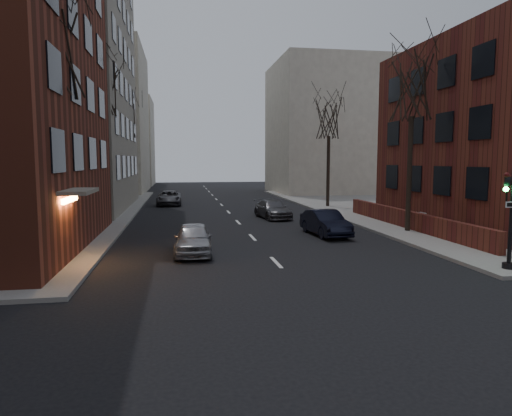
{
  "coord_description": "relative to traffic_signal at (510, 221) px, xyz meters",
  "views": [
    {
      "loc": [
        -3.76,
        -5.52,
        4.07
      ],
      "look_at": [
        -0.49,
        13.93,
        2.0
      ],
      "focal_mm": 32.0,
      "sensor_mm": 36.0,
      "label": 1
    }
  ],
  "objects": [
    {
      "name": "low_wall_right",
      "position": [
        1.36,
        10.01,
        -1.26
      ],
      "size": [
        0.35,
        16.0,
        1.0
      ],
      "primitive_type": "cube",
      "color": "maroon",
      "rests_on": "sidewalk_far_right"
    },
    {
      "name": "car_lane_far",
      "position": [
        -12.66,
        27.6,
        -1.26
      ],
      "size": [
        2.2,
        4.7,
        1.3
      ],
      "primitive_type": "imported",
      "rotation": [
        0.0,
        0.0,
        -0.01
      ],
      "color": "#414045",
      "rests_on": "ground"
    },
    {
      "name": "tree_right_b",
      "position": [
        0.86,
        23.01,
        5.68
      ],
      "size": [
        3.74,
        3.74,
        9.18
      ],
      "color": "#2D231C",
      "rests_on": "sidewalk_far_right"
    },
    {
      "name": "car_lane_gray",
      "position": [
        -5.27,
        16.74,
        -1.28
      ],
      "size": [
        2.31,
        4.54,
        1.26
      ],
      "primitive_type": "imported",
      "rotation": [
        0.0,
        0.0,
        0.13
      ],
      "color": "#47464C",
      "rests_on": "ground"
    },
    {
      "name": "building_distant_la",
      "position": [
        -22.94,
        46.01,
        7.09
      ],
      "size": [
        14.0,
        16.0,
        18.0
      ],
      "primitive_type": "cube",
      "color": "beige",
      "rests_on": "ground"
    },
    {
      "name": "parked_sedan",
      "position": [
        -3.94,
        9.02,
        -1.22
      ],
      "size": [
        1.81,
        4.31,
        1.39
      ],
      "primitive_type": "imported",
      "rotation": [
        0.0,
        0.0,
        0.08
      ],
      "color": "black",
      "rests_on": "ground"
    },
    {
      "name": "building_distant_ra",
      "position": [
        7.06,
        41.01,
        6.09
      ],
      "size": [
        14.0,
        14.0,
        16.0
      ],
      "primitive_type": "cube",
      "color": "beige",
      "rests_on": "ground"
    },
    {
      "name": "streetlamp_near",
      "position": [
        -16.14,
        13.01,
        2.33
      ],
      "size": [
        0.36,
        0.36,
        6.28
      ],
      "color": "black",
      "rests_on": "sidewalk_far_left"
    },
    {
      "name": "tree_right_a",
      "position": [
        0.86,
        9.01,
        6.12
      ],
      "size": [
        3.96,
        3.96,
        9.72
      ],
      "color": "#2D231C",
      "rests_on": "sidewalk_far_right"
    },
    {
      "name": "streetlamp_far",
      "position": [
        -16.14,
        33.01,
        2.33
      ],
      "size": [
        0.36,
        0.36,
        6.28
      ],
      "color": "black",
      "rests_on": "sidewalk_far_left"
    },
    {
      "name": "tree_left_c",
      "position": [
        -16.74,
        31.01,
        6.12
      ],
      "size": [
        3.96,
        3.96,
        9.72
      ],
      "color": "#2D231C",
      "rests_on": "sidewalk_far_left"
    },
    {
      "name": "building_left_tan",
      "position": [
        -24.94,
        25.01,
        12.09
      ],
      "size": [
        18.0,
        18.0,
        28.0
      ],
      "primitive_type": "cube",
      "color": "gray",
      "rests_on": "ground"
    },
    {
      "name": "tree_left_b",
      "position": [
        -16.74,
        17.01,
        7.0
      ],
      "size": [
        4.4,
        4.4,
        10.8
      ],
      "color": "#2D231C",
      "rests_on": "sidewalk_far_left"
    },
    {
      "name": "traffic_signal",
      "position": [
        0.0,
        0.0,
        0.0
      ],
      "size": [
        0.76,
        0.44,
        4.0
      ],
      "color": "black",
      "rests_on": "sidewalk_far_right"
    },
    {
      "name": "tree_left_a",
      "position": [
        -16.74,
        5.01,
        6.56
      ],
      "size": [
        4.18,
        4.18,
        10.26
      ],
      "color": "#2D231C",
      "rests_on": "sidewalk_far_left"
    },
    {
      "name": "sandwich_board",
      "position": [
        1.82,
        9.26,
        -1.27
      ],
      "size": [
        0.49,
        0.65,
        0.98
      ],
      "primitive_type": "cube",
      "rotation": [
        0.0,
        0.0,
        0.1
      ],
      "color": "silver",
      "rests_on": "sidewalk_far_right"
    },
    {
      "name": "car_lane_silver",
      "position": [
        -11.15,
        5.23,
        -1.24
      ],
      "size": [
        1.73,
        3.99,
        1.34
      ],
      "primitive_type": "imported",
      "rotation": [
        0.0,
        0.0,
        -0.04
      ],
      "color": "#9A9A9F",
      "rests_on": "ground"
    },
    {
      "name": "building_distant_lb",
      "position": [
        -20.94,
        63.01,
        5.09
      ],
      "size": [
        10.0,
        12.0,
        14.0
      ],
      "primitive_type": "cube",
      "color": "beige",
      "rests_on": "ground"
    }
  ]
}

